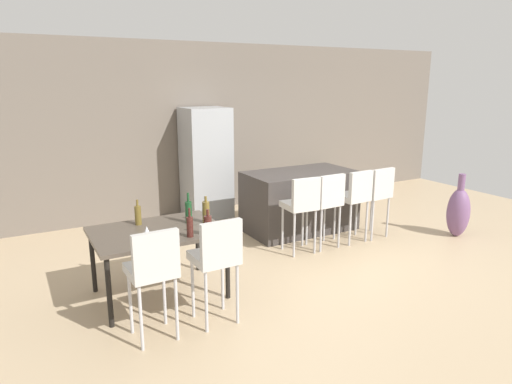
{
  "coord_description": "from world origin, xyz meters",
  "views": [
    {
      "loc": [
        -3.57,
        -4.74,
        2.26
      ],
      "look_at": [
        -0.78,
        0.29,
        0.85
      ],
      "focal_mm": 31.83,
      "sensor_mm": 36.0,
      "label": 1
    }
  ],
  "objects_px": {
    "bar_chair_middle": "(327,199)",
    "wine_glass_middle": "(147,231)",
    "potted_plant": "(323,182)",
    "dining_chair_near": "(153,267)",
    "dining_table": "(158,236)",
    "wine_bottle_inner": "(206,212)",
    "refrigerator": "(206,163)",
    "bar_chair_far": "(377,191)",
    "wine_bottle_left": "(208,225)",
    "wine_bottle_far": "(189,212)",
    "kitchen_island": "(299,201)",
    "bar_chair_right": "(355,195)",
    "wine_bottle_right": "(190,226)",
    "bar_chair_left": "(302,203)",
    "wine_bottle_corner": "(138,215)",
    "floor_vase": "(458,212)",
    "dining_chair_far": "(217,255)"
  },
  "relations": [
    {
      "from": "kitchen_island",
      "to": "refrigerator",
      "type": "xyz_separation_m",
      "value": [
        -0.96,
        1.38,
        0.46
      ]
    },
    {
      "from": "wine_bottle_left",
      "to": "potted_plant",
      "type": "height_order",
      "value": "wine_bottle_left"
    },
    {
      "from": "bar_chair_right",
      "to": "wine_bottle_far",
      "type": "height_order",
      "value": "wine_bottle_far"
    },
    {
      "from": "dining_chair_near",
      "to": "wine_bottle_left",
      "type": "bearing_deg",
      "value": 31.55
    },
    {
      "from": "floor_vase",
      "to": "bar_chair_middle",
      "type": "bearing_deg",
      "value": 164.45
    },
    {
      "from": "refrigerator",
      "to": "wine_bottle_left",
      "type": "bearing_deg",
      "value": -112.52
    },
    {
      "from": "wine_bottle_far",
      "to": "wine_bottle_inner",
      "type": "distance_m",
      "value": 0.19
    },
    {
      "from": "wine_bottle_corner",
      "to": "dining_chair_far",
      "type": "bearing_deg",
      "value": -69.15
    },
    {
      "from": "bar_chair_middle",
      "to": "refrigerator",
      "type": "xyz_separation_m",
      "value": [
        -0.83,
        2.22,
        0.22
      ]
    },
    {
      "from": "bar_chair_right",
      "to": "dining_chair_far",
      "type": "xyz_separation_m",
      "value": [
        -2.64,
        -1.13,
        0.0
      ]
    },
    {
      "from": "potted_plant",
      "to": "wine_glass_middle",
      "type": "bearing_deg",
      "value": -146.35
    },
    {
      "from": "wine_bottle_left",
      "to": "wine_bottle_inner",
      "type": "relative_size",
      "value": 0.91
    },
    {
      "from": "kitchen_island",
      "to": "bar_chair_middle",
      "type": "bearing_deg",
      "value": -99.08
    },
    {
      "from": "dining_table",
      "to": "kitchen_island",
      "type": "bearing_deg",
      "value": 23.6
    },
    {
      "from": "dining_chair_far",
      "to": "wine_bottle_right",
      "type": "relative_size",
      "value": 3.52
    },
    {
      "from": "bar_chair_middle",
      "to": "wine_glass_middle",
      "type": "distance_m",
      "value": 2.73
    },
    {
      "from": "wine_bottle_inner",
      "to": "bar_chair_right",
      "type": "bearing_deg",
      "value": 7.12
    },
    {
      "from": "wine_bottle_inner",
      "to": "potted_plant",
      "type": "height_order",
      "value": "wine_bottle_inner"
    },
    {
      "from": "bar_chair_far",
      "to": "wine_bottle_right",
      "type": "bearing_deg",
      "value": -168.11
    },
    {
      "from": "dining_table",
      "to": "wine_glass_middle",
      "type": "height_order",
      "value": "wine_glass_middle"
    },
    {
      "from": "wine_bottle_right",
      "to": "bar_chair_right",
      "type": "bearing_deg",
      "value": 13.62
    },
    {
      "from": "bar_chair_right",
      "to": "wine_bottle_left",
      "type": "distance_m",
      "value": 2.64
    },
    {
      "from": "bar_chair_far",
      "to": "dining_table",
      "type": "bearing_deg",
      "value": -175.1
    },
    {
      "from": "wine_glass_middle",
      "to": "wine_bottle_left",
      "type": "bearing_deg",
      "value": -5.86
    },
    {
      "from": "dining_table",
      "to": "wine_bottle_right",
      "type": "distance_m",
      "value": 0.47
    },
    {
      "from": "kitchen_island",
      "to": "refrigerator",
      "type": "relative_size",
      "value": 0.9
    },
    {
      "from": "wine_bottle_left",
      "to": "bar_chair_far",
      "type": "bearing_deg",
      "value": 13.4
    },
    {
      "from": "wine_glass_middle",
      "to": "bar_chair_left",
      "type": "bearing_deg",
      "value": 16.01
    },
    {
      "from": "kitchen_island",
      "to": "dining_chair_near",
      "type": "height_order",
      "value": "dining_chair_near"
    },
    {
      "from": "kitchen_island",
      "to": "refrigerator",
      "type": "height_order",
      "value": "refrigerator"
    },
    {
      "from": "wine_glass_middle",
      "to": "bar_chair_right",
      "type": "bearing_deg",
      "value": 11.53
    },
    {
      "from": "wine_bottle_left",
      "to": "wine_bottle_corner",
      "type": "bearing_deg",
      "value": 127.23
    },
    {
      "from": "kitchen_island",
      "to": "potted_plant",
      "type": "height_order",
      "value": "kitchen_island"
    },
    {
      "from": "wine_bottle_left",
      "to": "wine_bottle_corner",
      "type": "relative_size",
      "value": 0.97
    },
    {
      "from": "kitchen_island",
      "to": "wine_bottle_left",
      "type": "distance_m",
      "value": 2.7
    },
    {
      "from": "wine_bottle_right",
      "to": "wine_glass_middle",
      "type": "height_order",
      "value": "wine_bottle_right"
    },
    {
      "from": "wine_bottle_far",
      "to": "wine_glass_middle",
      "type": "distance_m",
      "value": 0.72
    },
    {
      "from": "wine_bottle_right",
      "to": "floor_vase",
      "type": "xyz_separation_m",
      "value": [
        4.24,
        0.1,
        -0.48
      ]
    },
    {
      "from": "bar_chair_left",
      "to": "wine_bottle_corner",
      "type": "xyz_separation_m",
      "value": [
        -2.16,
        -0.01,
        0.15
      ]
    },
    {
      "from": "dining_chair_near",
      "to": "wine_bottle_far",
      "type": "relative_size",
      "value": 3.09
    },
    {
      "from": "dining_table",
      "to": "wine_bottle_inner",
      "type": "distance_m",
      "value": 0.58
    },
    {
      "from": "bar_chair_middle",
      "to": "wine_bottle_corner",
      "type": "bearing_deg",
      "value": -179.71
    },
    {
      "from": "bar_chair_middle",
      "to": "dining_chair_near",
      "type": "relative_size",
      "value": 1.0
    },
    {
      "from": "bar_chair_far",
      "to": "wine_bottle_far",
      "type": "height_order",
      "value": "wine_bottle_far"
    },
    {
      "from": "dining_table",
      "to": "floor_vase",
      "type": "height_order",
      "value": "floor_vase"
    },
    {
      "from": "wine_bottle_right",
      "to": "wine_bottle_inner",
      "type": "xyz_separation_m",
      "value": [
        0.33,
        0.36,
        0.01
      ]
    },
    {
      "from": "wine_bottle_right",
      "to": "bar_chair_left",
      "type": "bearing_deg",
      "value": 20.02
    },
    {
      "from": "wine_bottle_inner",
      "to": "refrigerator",
      "type": "distance_m",
      "value": 2.74
    },
    {
      "from": "dining_table",
      "to": "wine_bottle_left",
      "type": "xyz_separation_m",
      "value": [
        0.4,
        -0.42,
        0.17
      ]
    },
    {
      "from": "wine_bottle_inner",
      "to": "wine_bottle_corner",
      "type": "distance_m",
      "value": 0.73
    }
  ]
}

